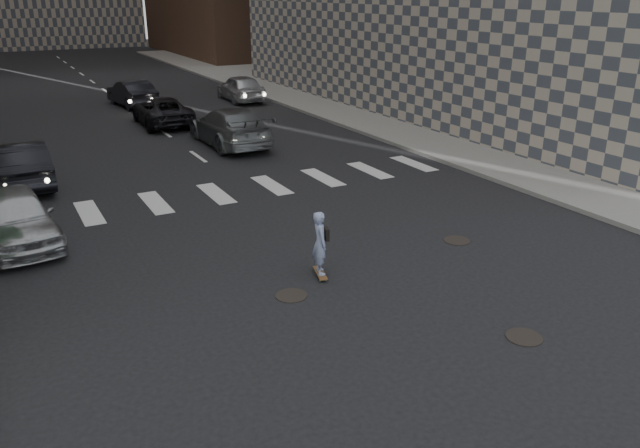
# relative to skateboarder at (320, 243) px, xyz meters

# --- Properties ---
(ground) EXTENTS (160.00, 160.00, 0.00)m
(ground) POSITION_rel_skateboarder_xyz_m (0.95, -1.81, -0.84)
(ground) COLOR black
(ground) RESTS_ON ground
(sidewalk_right) EXTENTS (13.00, 80.00, 0.15)m
(sidewalk_right) POSITION_rel_skateboarder_xyz_m (15.45, 18.19, -0.76)
(sidewalk_right) COLOR gray
(sidewalk_right) RESTS_ON ground
(manhole_a) EXTENTS (0.70, 0.70, 0.02)m
(manhole_a) POSITION_rel_skateboarder_xyz_m (2.15, -4.31, -0.83)
(manhole_a) COLOR black
(manhole_a) RESTS_ON ground
(manhole_b) EXTENTS (0.70, 0.70, 0.02)m
(manhole_b) POSITION_rel_skateboarder_xyz_m (-1.05, -0.61, -0.83)
(manhole_b) COLOR black
(manhole_b) RESTS_ON ground
(manhole_c) EXTENTS (0.70, 0.70, 0.02)m
(manhole_c) POSITION_rel_skateboarder_xyz_m (4.25, 0.19, -0.83)
(manhole_c) COLOR black
(manhole_c) RESTS_ON ground
(skateboarder) EXTENTS (0.49, 0.83, 1.60)m
(skateboarder) POSITION_rel_skateboarder_xyz_m (0.00, 0.00, 0.00)
(skateboarder) COLOR brown
(skateboarder) RESTS_ON ground
(silver_sedan) EXTENTS (2.16, 4.43, 1.46)m
(silver_sedan) POSITION_rel_skateboarder_xyz_m (-6.05, 5.53, -0.11)
(silver_sedan) COLOR #ACAFB3
(silver_sedan) RESTS_ON ground
(traffic_car_a) EXTENTS (1.78, 4.67, 1.52)m
(traffic_car_a) POSITION_rel_skateboarder_xyz_m (-5.55, 11.19, -0.08)
(traffic_car_a) COLOR black
(traffic_car_a) RESTS_ON ground
(traffic_car_b) EXTENTS (2.26, 5.55, 1.61)m
(traffic_car_b) POSITION_rel_skateboarder_xyz_m (2.82, 13.50, -0.03)
(traffic_car_b) COLOR slate
(traffic_car_b) RESTS_ON ground
(traffic_car_c) EXTENTS (2.43, 5.00, 1.37)m
(traffic_car_c) POSITION_rel_skateboarder_xyz_m (1.39, 19.14, -0.15)
(traffic_car_c) COLOR black
(traffic_car_c) RESTS_ON ground
(traffic_car_d) EXTENTS (2.02, 4.69, 1.58)m
(traffic_car_d) POSITION_rel_skateboarder_xyz_m (7.45, 24.03, -0.05)
(traffic_car_d) COLOR silver
(traffic_car_d) RESTS_ON ground
(traffic_car_e) EXTENTS (2.13, 4.65, 1.48)m
(traffic_car_e) POSITION_rel_skateboarder_xyz_m (1.26, 25.22, -0.10)
(traffic_car_e) COLOR black
(traffic_car_e) RESTS_ON ground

